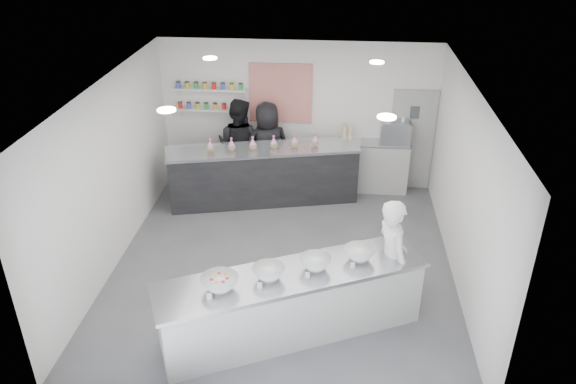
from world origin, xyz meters
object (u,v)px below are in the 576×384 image
object	(u,v)px
prep_counter	(292,304)
woman_prep	(391,258)
back_bar	(264,176)
staff_left	(239,145)
espresso_ledge	(373,166)
staff_right	(268,148)
espresso_machine	(395,133)

from	to	relation	value
prep_counter	woman_prep	size ratio (longest dim) A/B	2.00
back_bar	woman_prep	world-z (taller)	woman_prep
prep_counter	staff_left	size ratio (longest dim) A/B	1.90
prep_counter	woman_prep	xyz separation A→B (m)	(1.34, 0.60, 0.42)
back_bar	espresso_ledge	size ratio (longest dim) A/B	2.57
woman_prep	staff_left	distance (m)	4.60
back_bar	staff_right	distance (m)	0.65
espresso_machine	woman_prep	xyz separation A→B (m)	(-0.31, -3.85, -0.36)
espresso_ledge	staff_left	size ratio (longest dim) A/B	0.74
espresso_ledge	espresso_machine	bearing A→B (deg)	0.00
back_bar	espresso_ledge	world-z (taller)	back_bar
espresso_machine	woman_prep	distance (m)	3.88
woman_prep	staff_right	world-z (taller)	staff_right
espresso_machine	staff_left	distance (m)	3.12
woman_prep	back_bar	bearing A→B (deg)	12.60
prep_counter	woman_prep	bearing A→B (deg)	-0.75
prep_counter	woman_prep	distance (m)	1.53
staff_left	espresso_machine	bearing A→B (deg)	-160.30
espresso_ledge	espresso_machine	size ratio (longest dim) A/B	2.44
prep_counter	back_bar	size ratio (longest dim) A/B	1.00
prep_counter	espresso_machine	bearing A→B (deg)	44.76
espresso_ledge	back_bar	bearing A→B (deg)	-161.38
espresso_ledge	staff_right	xyz separation A→B (m)	(-2.13, -0.18, 0.41)
espresso_machine	woman_prep	bearing A→B (deg)	-94.63
back_bar	staff_left	bearing A→B (deg)	123.33
staff_left	staff_right	xyz separation A→B (m)	(0.58, 0.00, -0.03)
prep_counter	staff_left	world-z (taller)	staff_left
back_bar	staff_right	xyz separation A→B (m)	(0.01, 0.54, 0.37)
prep_counter	staff_left	distance (m)	4.53
back_bar	staff_right	bearing A→B (deg)	75.57
woman_prep	staff_right	xyz separation A→B (m)	(-2.20, 3.67, 0.02)
espresso_ledge	staff_right	bearing A→B (deg)	-175.16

